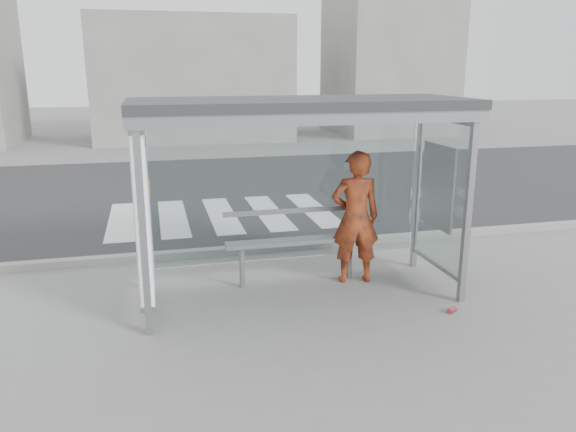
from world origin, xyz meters
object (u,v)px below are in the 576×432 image
Objects in this scene: bus_shelter at (272,150)px; soda_can at (452,310)px; person at (355,217)px; bench at (297,241)px.

soda_can is at bearing -27.05° from bus_shelter.
bus_shelter is 1.65m from person.
bench is at bearing 137.60° from soda_can.
person is at bearing 121.64° from soda_can.
person is at bearing 12.42° from bus_shelter.
bus_shelter is 33.68× the size of soda_can.
bus_shelter is 2.24× the size of person.
person reaches higher than bench.
soda_can is (1.64, -1.49, -0.58)m from bench.
soda_can is at bearing -42.40° from bench.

